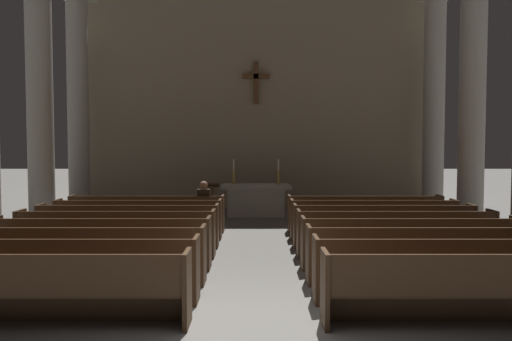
% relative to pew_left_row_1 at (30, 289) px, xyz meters
% --- Properties ---
extents(ground_plane, '(80.00, 80.00, 0.00)m').
position_rel_pew_left_row_1_xyz_m(ground_plane, '(2.80, 0.04, -0.48)').
color(ground_plane, slate).
extents(pew_left_row_1, '(3.94, 0.50, 0.95)m').
position_rel_pew_left_row_1_xyz_m(pew_left_row_1, '(0.00, 0.00, 0.00)').
color(pew_left_row_1, '#422B19').
rests_on(pew_left_row_1, ground).
extents(pew_left_row_2, '(3.94, 0.50, 0.95)m').
position_rel_pew_left_row_1_xyz_m(pew_left_row_2, '(0.00, 0.98, 0.00)').
color(pew_left_row_2, '#422B19').
rests_on(pew_left_row_2, ground).
extents(pew_left_row_3, '(3.94, 0.50, 0.95)m').
position_rel_pew_left_row_1_xyz_m(pew_left_row_3, '(0.00, 1.96, 0.00)').
color(pew_left_row_3, '#422B19').
rests_on(pew_left_row_3, ground).
extents(pew_left_row_4, '(3.94, 0.50, 0.95)m').
position_rel_pew_left_row_1_xyz_m(pew_left_row_4, '(0.00, 2.94, 0.00)').
color(pew_left_row_4, '#422B19').
rests_on(pew_left_row_4, ground).
extents(pew_left_row_5, '(3.94, 0.50, 0.95)m').
position_rel_pew_left_row_1_xyz_m(pew_left_row_5, '(0.00, 3.91, 0.00)').
color(pew_left_row_5, '#422B19').
rests_on(pew_left_row_5, ground).
extents(pew_left_row_6, '(3.94, 0.50, 0.95)m').
position_rel_pew_left_row_1_xyz_m(pew_left_row_6, '(0.00, 4.89, 0.00)').
color(pew_left_row_6, '#422B19').
rests_on(pew_left_row_6, ground).
extents(pew_left_row_7, '(3.94, 0.50, 0.95)m').
position_rel_pew_left_row_1_xyz_m(pew_left_row_7, '(0.00, 5.87, 0.00)').
color(pew_left_row_7, '#422B19').
rests_on(pew_left_row_7, ground).
extents(pew_left_row_8, '(3.94, 0.50, 0.95)m').
position_rel_pew_left_row_1_xyz_m(pew_left_row_8, '(0.00, 6.85, 0.00)').
color(pew_left_row_8, '#422B19').
rests_on(pew_left_row_8, ground).
extents(pew_right_row_1, '(3.94, 0.50, 0.95)m').
position_rel_pew_left_row_1_xyz_m(pew_right_row_1, '(5.59, 0.00, 0.00)').
color(pew_right_row_1, '#422B19').
rests_on(pew_right_row_1, ground).
extents(pew_right_row_2, '(3.94, 0.50, 0.95)m').
position_rel_pew_left_row_1_xyz_m(pew_right_row_2, '(5.59, 0.98, 0.00)').
color(pew_right_row_2, '#422B19').
rests_on(pew_right_row_2, ground).
extents(pew_right_row_3, '(3.94, 0.50, 0.95)m').
position_rel_pew_left_row_1_xyz_m(pew_right_row_3, '(5.59, 1.96, 0.00)').
color(pew_right_row_3, '#422B19').
rests_on(pew_right_row_3, ground).
extents(pew_right_row_4, '(3.94, 0.50, 0.95)m').
position_rel_pew_left_row_1_xyz_m(pew_right_row_4, '(5.59, 2.94, 0.00)').
color(pew_right_row_4, '#422B19').
rests_on(pew_right_row_4, ground).
extents(pew_right_row_5, '(3.94, 0.50, 0.95)m').
position_rel_pew_left_row_1_xyz_m(pew_right_row_5, '(5.59, 3.91, 0.00)').
color(pew_right_row_5, '#422B19').
rests_on(pew_right_row_5, ground).
extents(pew_right_row_6, '(3.94, 0.50, 0.95)m').
position_rel_pew_left_row_1_xyz_m(pew_right_row_6, '(5.59, 4.89, 0.00)').
color(pew_right_row_6, '#422B19').
rests_on(pew_right_row_6, ground).
extents(pew_right_row_7, '(3.94, 0.50, 0.95)m').
position_rel_pew_left_row_1_xyz_m(pew_right_row_7, '(5.59, 5.87, 0.00)').
color(pew_right_row_7, '#422B19').
rests_on(pew_right_row_7, ground).
extents(pew_right_row_8, '(3.94, 0.50, 0.95)m').
position_rel_pew_left_row_1_xyz_m(pew_right_row_8, '(5.59, 6.85, 0.00)').
color(pew_right_row_8, '#422B19').
rests_on(pew_right_row_8, ground).
extents(column_left_third, '(1.01, 1.01, 7.07)m').
position_rel_pew_left_row_1_xyz_m(column_left_third, '(-2.93, 7.36, 2.97)').
color(column_left_third, '#ADA89E').
rests_on(column_left_third, ground).
extents(column_right_third, '(1.01, 1.01, 7.07)m').
position_rel_pew_left_row_1_xyz_m(column_right_third, '(8.52, 7.36, 2.97)').
color(column_right_third, '#ADA89E').
rests_on(column_right_third, ground).
extents(column_left_fourth, '(1.01, 1.01, 7.07)m').
position_rel_pew_left_row_1_xyz_m(column_left_fourth, '(-2.93, 10.29, 2.97)').
color(column_left_fourth, '#ADA89E').
rests_on(column_left_fourth, ground).
extents(column_right_fourth, '(1.01, 1.01, 7.07)m').
position_rel_pew_left_row_1_xyz_m(column_right_fourth, '(8.52, 10.29, 2.97)').
color(column_right_fourth, '#ADA89E').
rests_on(column_right_fourth, ground).
extents(altar, '(2.20, 0.90, 1.01)m').
position_rel_pew_left_row_1_xyz_m(altar, '(2.80, 9.74, 0.06)').
color(altar, '#A8A399').
rests_on(altar, ground).
extents(candlestick_left, '(0.16, 0.16, 0.78)m').
position_rel_pew_left_row_1_xyz_m(candlestick_left, '(2.10, 9.74, 0.79)').
color(candlestick_left, '#B79338').
rests_on(candlestick_left, altar).
extents(candlestick_right, '(0.16, 0.16, 0.78)m').
position_rel_pew_left_row_1_xyz_m(candlestick_right, '(3.50, 9.74, 0.79)').
color(candlestick_right, '#B79338').
rests_on(candlestick_right, altar).
extents(apse_with_cross, '(12.52, 0.42, 7.95)m').
position_rel_pew_left_row_1_xyz_m(apse_with_cross, '(2.80, 11.76, 3.50)').
color(apse_with_cross, gray).
rests_on(apse_with_cross, ground).
extents(lectern, '(0.44, 0.36, 1.15)m').
position_rel_pew_left_row_1_xyz_m(lectern, '(1.51, 8.54, 0.07)').
color(lectern, '#422B19').
rests_on(lectern, ground).
extents(lone_worshipper, '(0.32, 0.43, 1.32)m').
position_rel_pew_left_row_1_xyz_m(lone_worshipper, '(1.46, 6.89, 0.22)').
color(lone_worshipper, '#26262B').
rests_on(lone_worshipper, ground).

